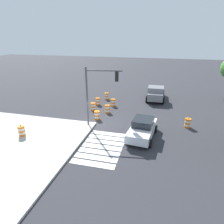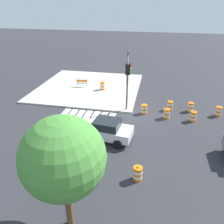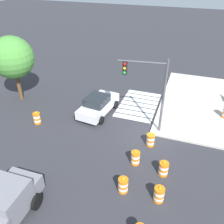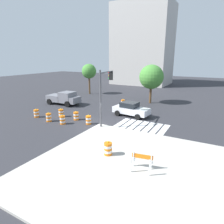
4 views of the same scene
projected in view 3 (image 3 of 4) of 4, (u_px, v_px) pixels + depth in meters
The scene contains 11 objects.
ground_plane at pixel (149, 135), 17.60m from camera, with size 120.00×120.00×0.00m, color #2D2D33.
crosswalk_stripes at pixel (139, 105), 21.29m from camera, with size 5.10×3.20×0.02m.
sports_car at pixel (98, 105), 19.70m from camera, with size 4.48×2.49×1.63m.
traffic_barrel_near_corner at pixel (37, 118), 18.66m from camera, with size 0.56×0.56×1.02m.
traffic_barrel_crosswalk_end at pixel (159, 194), 12.56m from camera, with size 0.56×0.56×1.02m.
traffic_barrel_median_near at pixel (135, 158), 14.89m from camera, with size 0.56×0.56×1.02m.
traffic_barrel_median_far at pixel (150, 140), 16.39m from camera, with size 0.56×0.56×1.02m.
traffic_barrel_far_curb at pixel (123, 185), 13.08m from camera, with size 0.56×0.56×1.02m.
traffic_barrel_lane_center at pixel (164, 169), 14.11m from camera, with size 0.56×0.56×1.02m.
traffic_light_pole at pixel (148, 83), 16.01m from camera, with size 0.73×3.27×5.50m.
street_tree_streetside_near at pixel (12, 58), 20.09m from camera, with size 3.59×3.59×5.77m.
Camera 3 is at (-14.11, -2.02, 10.82)m, focal length 38.31 mm.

